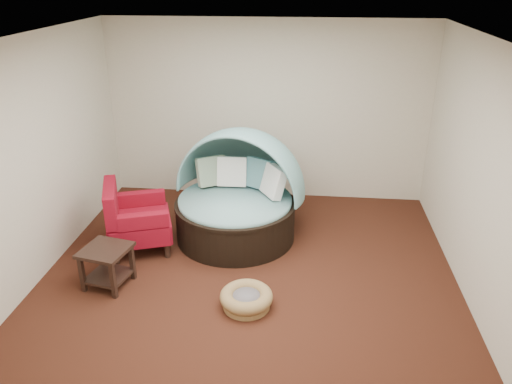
# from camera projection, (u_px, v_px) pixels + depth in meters

# --- Properties ---
(floor) EXTENTS (5.00, 5.00, 0.00)m
(floor) POSITION_uv_depth(u_px,v_px,m) (249.00, 277.00, 6.07)
(floor) COLOR #431F13
(floor) RESTS_ON ground
(wall_back) EXTENTS (5.00, 0.00, 5.00)m
(wall_back) POSITION_uv_depth(u_px,v_px,m) (267.00, 112.00, 7.77)
(wall_back) COLOR beige
(wall_back) RESTS_ON floor
(wall_front) EXTENTS (5.00, 0.00, 5.00)m
(wall_front) POSITION_uv_depth(u_px,v_px,m) (202.00, 312.00, 3.23)
(wall_front) COLOR beige
(wall_front) RESTS_ON floor
(wall_left) EXTENTS (0.00, 5.00, 5.00)m
(wall_left) POSITION_uv_depth(u_px,v_px,m) (33.00, 162.00, 5.74)
(wall_left) COLOR beige
(wall_left) RESTS_ON floor
(wall_right) EXTENTS (0.00, 5.00, 5.00)m
(wall_right) POSITION_uv_depth(u_px,v_px,m) (483.00, 180.00, 5.26)
(wall_right) COLOR beige
(wall_right) RESTS_ON floor
(ceiling) EXTENTS (5.00, 5.00, 0.00)m
(ceiling) POSITION_uv_depth(u_px,v_px,m) (247.00, 39.00, 4.93)
(ceiling) COLOR white
(ceiling) RESTS_ON wall_back
(canopy_daybed) EXTENTS (2.03, 1.99, 1.51)m
(canopy_daybed) POSITION_uv_depth(u_px,v_px,m) (238.00, 189.00, 6.79)
(canopy_daybed) COLOR black
(canopy_daybed) RESTS_ON floor
(pet_basket) EXTENTS (0.74, 0.74, 0.21)m
(pet_basket) POSITION_uv_depth(u_px,v_px,m) (246.00, 298.00, 5.50)
(pet_basket) COLOR olive
(pet_basket) RESTS_ON floor
(red_armchair) EXTENTS (1.03, 1.03, 0.94)m
(red_armchair) POSITION_uv_depth(u_px,v_px,m) (134.00, 219.00, 6.53)
(red_armchair) COLOR black
(red_armchair) RESTS_ON floor
(side_table) EXTENTS (0.61, 0.61, 0.49)m
(side_table) POSITION_uv_depth(u_px,v_px,m) (107.00, 262.00, 5.80)
(side_table) COLOR black
(side_table) RESTS_ON floor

